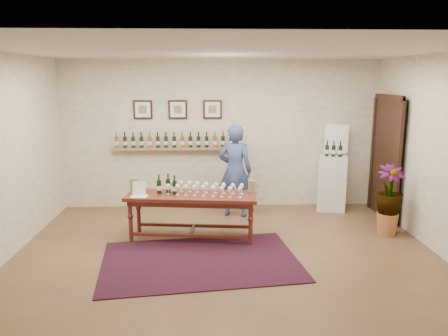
{
  "coord_description": "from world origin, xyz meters",
  "views": [
    {
      "loc": [
        -0.26,
        -5.76,
        2.45
      ],
      "look_at": [
        0.0,
        0.8,
        1.1
      ],
      "focal_mm": 35.0,
      "sensor_mm": 36.0,
      "label": 1
    }
  ],
  "objects_px": {
    "display_pedestal": "(332,183)",
    "tasting_table": "(192,201)",
    "person": "(235,171)",
    "potted_plant": "(389,200)"
  },
  "relations": [
    {
      "from": "tasting_table",
      "to": "person",
      "type": "relative_size",
      "value": 1.23
    },
    {
      "from": "person",
      "to": "display_pedestal",
      "type": "bearing_deg",
      "value": -156.31
    },
    {
      "from": "display_pedestal",
      "to": "potted_plant",
      "type": "distance_m",
      "value": 1.51
    },
    {
      "from": "tasting_table",
      "to": "display_pedestal",
      "type": "distance_m",
      "value": 2.98
    },
    {
      "from": "tasting_table",
      "to": "person",
      "type": "distance_m",
      "value": 1.36
    },
    {
      "from": "display_pedestal",
      "to": "tasting_table",
      "type": "bearing_deg",
      "value": -150.54
    },
    {
      "from": "person",
      "to": "potted_plant",
      "type": "bearing_deg",
      "value": 168.62
    },
    {
      "from": "potted_plant",
      "to": "person",
      "type": "distance_m",
      "value": 2.61
    },
    {
      "from": "display_pedestal",
      "to": "potted_plant",
      "type": "height_order",
      "value": "display_pedestal"
    },
    {
      "from": "tasting_table",
      "to": "display_pedestal",
      "type": "bearing_deg",
      "value": 36.04
    }
  ]
}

